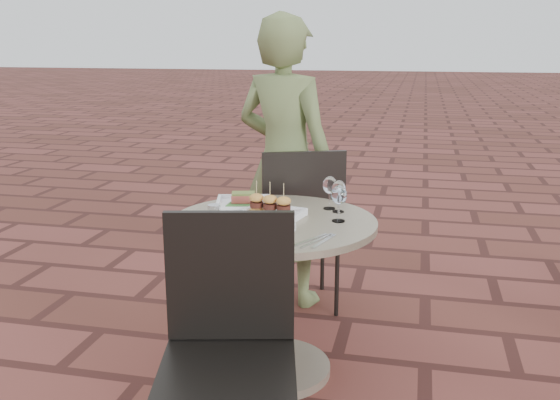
% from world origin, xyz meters
% --- Properties ---
extents(cafe_table, '(0.90, 0.90, 0.73)m').
position_xyz_m(cafe_table, '(-0.27, 0.21, 0.48)').
color(cafe_table, gray).
rests_on(cafe_table, ground).
extents(chair_far, '(0.57, 0.57, 0.93)m').
position_xyz_m(chair_far, '(-0.28, 0.90, 0.55)').
color(chair_far, black).
rests_on(chair_far, ground).
extents(chair_near, '(0.53, 0.53, 0.93)m').
position_xyz_m(chair_near, '(-0.25, -0.50, 0.55)').
color(chair_near, black).
rests_on(chair_near, ground).
extents(diner, '(0.69, 0.56, 1.63)m').
position_xyz_m(diner, '(-0.40, 1.06, 0.82)').
color(diner, '#62723E').
rests_on(diner, ground).
extents(plate_salmon, '(0.30, 0.30, 0.07)m').
position_xyz_m(plate_salmon, '(-0.45, 0.39, 0.75)').
color(plate_salmon, white).
rests_on(plate_salmon, cafe_table).
extents(plate_sliders, '(0.30, 0.30, 0.16)m').
position_xyz_m(plate_sliders, '(-0.28, 0.23, 0.77)').
color(plate_sliders, white).
rests_on(plate_sliders, cafe_table).
extents(plate_tuna, '(0.26, 0.26, 0.03)m').
position_xyz_m(plate_tuna, '(-0.27, -0.05, 0.75)').
color(plate_tuna, white).
rests_on(plate_tuna, cafe_table).
extents(wine_glass_right, '(0.07, 0.07, 0.16)m').
position_xyz_m(wine_glass_right, '(0.01, 0.25, 0.84)').
color(wine_glass_right, white).
rests_on(wine_glass_right, cafe_table).
extents(wine_glass_mid, '(0.07, 0.07, 0.15)m').
position_xyz_m(wine_glass_mid, '(-0.06, 0.44, 0.84)').
color(wine_glass_mid, white).
rests_on(wine_glass_mid, cafe_table).
extents(wine_glass_far, '(0.06, 0.06, 0.15)m').
position_xyz_m(wine_glass_far, '(-0.01, 0.40, 0.83)').
color(wine_glass_far, white).
rests_on(wine_glass_far, cafe_table).
extents(steel_ramekin, '(0.06, 0.06, 0.04)m').
position_xyz_m(steel_ramekin, '(-0.55, 0.24, 0.75)').
color(steel_ramekin, silver).
rests_on(steel_ramekin, cafe_table).
extents(cutlery_set, '(0.18, 0.25, 0.00)m').
position_xyz_m(cutlery_set, '(-0.03, -0.04, 0.73)').
color(cutlery_set, silver).
rests_on(cutlery_set, cafe_table).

